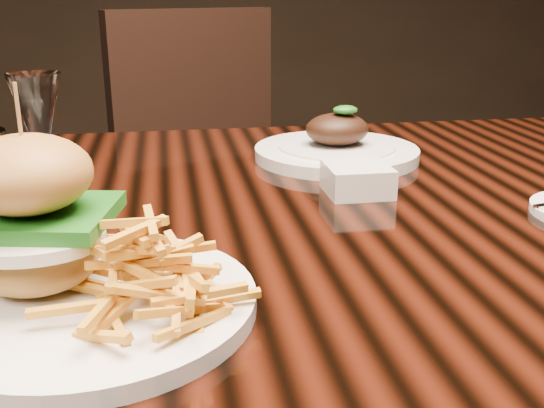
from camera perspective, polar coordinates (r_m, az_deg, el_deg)
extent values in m
cube|color=black|center=(0.78, 1.59, -1.35)|extent=(1.60, 0.90, 0.04)
cylinder|color=silver|center=(0.54, -15.84, -8.61)|extent=(0.26, 0.26, 0.01)
ellipsoid|color=#A67635|center=(0.55, -20.27, -4.91)|extent=(0.10, 0.10, 0.04)
ellipsoid|color=silver|center=(0.52, -20.60, -3.01)|extent=(0.11, 0.09, 0.01)
ellipsoid|color=orange|center=(0.50, -19.32, -3.09)|extent=(0.02, 0.02, 0.01)
cube|color=#1F701C|center=(0.54, -20.72, -1.21)|extent=(0.13, 0.12, 0.01)
ellipsoid|color=brown|center=(0.53, -21.17, 2.54)|extent=(0.10, 0.10, 0.06)
cylinder|color=#A27B4B|center=(0.52, -21.56, 5.78)|extent=(0.00, 0.00, 0.08)
cube|color=silver|center=(0.81, 7.65, 2.21)|extent=(0.08, 0.08, 0.04)
cylinder|color=white|center=(0.79, -19.37, -0.52)|extent=(0.06, 0.06, 0.00)
cylinder|color=white|center=(0.77, -19.71, 2.50)|extent=(0.01, 0.01, 0.08)
cone|color=white|center=(0.76, -20.35, 8.17)|extent=(0.06, 0.06, 0.07)
cylinder|color=silver|center=(0.98, 5.79, 4.56)|extent=(0.25, 0.25, 0.02)
cylinder|color=silver|center=(0.98, 5.79, 4.68)|extent=(0.18, 0.18, 0.02)
ellipsoid|color=black|center=(0.97, 5.86, 6.68)|extent=(0.10, 0.08, 0.05)
ellipsoid|color=#1F701C|center=(0.96, 6.58, 8.38)|extent=(0.04, 0.03, 0.01)
cube|color=black|center=(1.62, -3.52, -1.06)|extent=(0.60, 0.60, 0.06)
cube|color=black|center=(1.74, -7.06, 8.73)|extent=(0.44, 0.22, 0.50)
cylinder|color=black|center=(1.49, -6.31, -12.71)|extent=(0.04, 0.04, 0.45)
cylinder|color=black|center=(1.66, 5.68, -9.09)|extent=(0.04, 0.04, 0.45)
cylinder|color=black|center=(1.80, -11.70, -7.16)|extent=(0.04, 0.04, 0.45)
cylinder|color=black|center=(1.94, -1.17, -4.70)|extent=(0.04, 0.04, 0.45)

